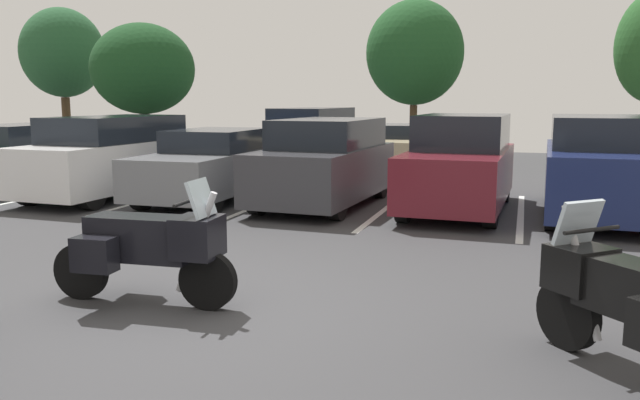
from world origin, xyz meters
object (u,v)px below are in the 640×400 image
Objects in this scene: motorcycle_touring at (149,246)px; car_green at (17,158)px; car_white at (111,156)px; car_grey at (213,165)px; car_far_champagne at (394,147)px; car_charcoal at (325,163)px; car_navy at (599,167)px; car_maroon at (460,164)px; car_far_blue at (311,138)px.

car_green reaches higher than motorcycle_touring.
car_white reaches higher than car_grey.
motorcycle_touring is 13.92m from car_far_champagne.
car_white is (-5.11, 6.55, 0.27)m from motorcycle_touring.
car_green is 1.09× the size of car_charcoal.
car_far_champagne is at bearing 127.51° from car_navy.
car_navy is (5.26, 0.34, 0.06)m from car_charcoal.
motorcycle_touring is at bearing -88.78° from car_charcoal.
car_green is at bearing -179.03° from car_maroon.
car_navy is 8.53m from car_far_champagne.
car_green is at bearing 179.72° from car_charcoal.
car_green is 5.33m from car_grey.
car_far_champagne is (2.61, 7.11, -0.06)m from car_grey.
motorcycle_touring is at bearing -110.12° from car_maroon.
car_white is 1.09× the size of car_charcoal.
car_far_blue reaches higher than car_far_champagne.
car_green is 2.93m from car_white.
car_white is 10.24m from car_navy.
car_far_champagne is (2.60, 0.37, -0.25)m from car_far_blue.
car_maroon is 0.95× the size of car_navy.
car_charcoal is 2.73m from car_maroon.
car_green reaches higher than car_far_champagne.
car_far_champagne is at bearing 41.62° from car_green.
car_grey reaches higher than motorcycle_touring.
car_white is 1.06× the size of car_maroon.
car_white reaches higher than car_far_champagne.
car_grey is at bearing -179.67° from car_charcoal.
car_green is 1.00× the size of car_navy.
car_grey is 7.58m from car_far_champagne.
car_grey is (2.42, 0.25, -0.16)m from car_white.
car_white is at bearing -176.90° from car_charcoal.
motorcycle_touring is 0.47× the size of car_maroon.
car_far_blue reaches higher than car_maroon.
car_far_champagne is at bearing 55.67° from car_white.
motorcycle_touring is at bearing -125.56° from car_navy.
car_maroon is (10.60, 0.18, 0.15)m from car_green.
car_green is 0.96× the size of car_far_blue.
car_white is at bearing -174.00° from car_grey.
car_far_blue is at bearing 128.89° from car_maroon.
car_charcoal is 7.19m from car_far_blue.
car_far_champagne is (-0.08, 13.92, 0.05)m from motorcycle_touring.
car_charcoal is 0.96× the size of car_maroon.
car_navy is 0.98× the size of car_far_champagne.
car_grey is 7.82m from car_navy.
car_far_champagne reaches higher than motorcycle_touring.
car_far_blue is (2.44, 7.00, 0.04)m from car_white.
car_far_champagne is (-5.19, 6.76, -0.25)m from car_navy.
car_green is 0.98× the size of car_far_champagne.
car_navy reaches higher than car_grey.
car_white is 0.97× the size of car_far_blue.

